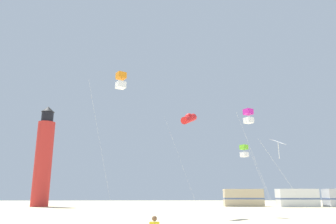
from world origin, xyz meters
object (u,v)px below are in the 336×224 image
at_px(rv_van_tan, 243,198).
at_px(kite_box_orange, 121,81).
at_px(kite_box_lime, 244,151).
at_px(kite_diamond_white, 278,144).
at_px(lighthouse_distant, 44,158).
at_px(rv_van_white, 297,198).
at_px(kite_box_magenta, 248,116).
at_px(kite_tube_scarlet, 189,118).

bearing_deg(rv_van_tan, kite_box_orange, -113.32).
distance_m(kite_box_lime, kite_diamond_white, 7.74).
relative_size(kite_box_lime, lighthouse_distant, 0.39).
distance_m(kite_box_lime, kite_box_orange, 14.53).
xyz_separation_m(kite_box_lime, rv_van_white, (14.53, 22.42, -4.57)).
height_order(kite_box_lime, kite_diamond_white, kite_box_lime).
distance_m(kite_box_magenta, kite_box_orange, 10.50).
relative_size(kite_diamond_white, kite_box_orange, 0.57).
distance_m(kite_diamond_white, lighthouse_distant, 42.63).
relative_size(kite_tube_scarlet, rv_van_white, 1.49).
bearing_deg(kite_box_magenta, rv_van_tan, 76.21).
distance_m(kite_box_magenta, kite_diamond_white, 3.58).
distance_m(kite_box_orange, rv_van_tan, 38.45).
bearing_deg(rv_van_tan, lighthouse_distant, -176.33).
height_order(kite_box_magenta, rv_van_tan, kite_box_magenta).
relative_size(kite_box_magenta, lighthouse_distant, 0.51).
bearing_deg(rv_van_tan, kite_tube_scarlet, -110.66).
bearing_deg(rv_van_white, kite_box_magenta, -120.10).
bearing_deg(kite_box_lime, kite_box_orange, -141.38).
bearing_deg(rv_van_white, kite_box_orange, -130.29).
height_order(rv_van_tan, rv_van_white, same).
xyz_separation_m(kite_tube_scarlet, lighthouse_distant, (-21.81, 25.46, -1.11)).
height_order(kite_box_magenta, kite_diamond_white, kite_box_magenta).
relative_size(kite_diamond_white, rv_van_white, 0.90).
bearing_deg(kite_box_lime, kite_diamond_white, -87.45).
bearing_deg(kite_tube_scarlet, lighthouse_distant, 130.57).
bearing_deg(kite_box_lime, kite_tube_scarlet, -173.02).
distance_m(kite_box_magenta, lighthouse_distant, 40.08).
bearing_deg(rv_van_white, kite_box_lime, -123.96).
distance_m(kite_tube_scarlet, rv_van_tan, 28.76).
bearing_deg(lighthouse_distant, kite_box_orange, -64.32).
relative_size(kite_tube_scarlet, kite_diamond_white, 1.65).
distance_m(kite_box_orange, rv_van_white, 41.14).
bearing_deg(kite_box_magenta, rv_van_white, 60.92).
distance_m(kite_tube_scarlet, lighthouse_distant, 33.54).
bearing_deg(kite_box_orange, kite_tube_scarlet, 55.08).
distance_m(rv_van_tan, rv_van_white, 8.47).
height_order(kite_tube_scarlet, kite_box_lime, kite_tube_scarlet).
bearing_deg(kite_box_orange, rv_van_tan, 62.56).
distance_m(kite_tube_scarlet, kite_diamond_white, 9.70).
height_order(kite_tube_scarlet, rv_van_tan, kite_tube_scarlet).
height_order(kite_box_magenta, lighthouse_distant, lighthouse_distant).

